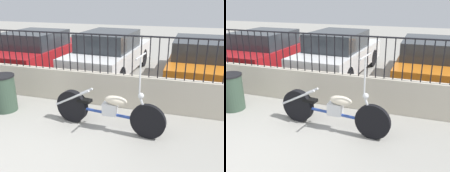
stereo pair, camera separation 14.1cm
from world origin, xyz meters
TOP-DOWN VIEW (x-y plane):
  - ground_plane at (0.00, 0.00)m, footprint 40.00×40.00m
  - low_wall at (0.00, 2.60)m, footprint 9.16×0.18m
  - fence_railing at (0.00, 2.60)m, footprint 9.16×0.04m
  - motorcycle_blue at (0.88, 1.51)m, footprint 2.31×0.59m
  - trash_bin at (-1.50, 1.63)m, footprint 0.54×0.54m
  - car_red at (-2.69, 4.96)m, footprint 1.96×4.13m
  - car_white at (-0.05, 5.10)m, footprint 2.01×4.34m
  - car_orange at (2.81, 5.31)m, footprint 1.88×4.33m

SIDE VIEW (x-z plane):
  - ground_plane at x=0.00m, z-range 0.00..0.00m
  - low_wall at x=0.00m, z-range 0.00..0.79m
  - motorcycle_blue at x=0.88m, z-range -0.38..1.18m
  - trash_bin at x=-1.50m, z-range 0.00..0.85m
  - car_orange at x=2.81m, z-range 0.01..1.31m
  - car_red at x=-2.69m, z-range 0.00..1.36m
  - car_white at x=-0.05m, z-range 0.00..1.43m
  - fence_railing at x=0.00m, z-range 0.93..1.84m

